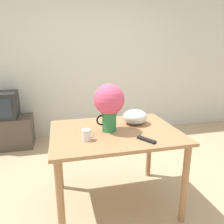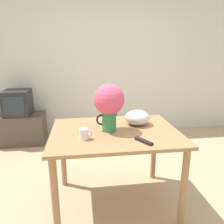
{
  "view_description": "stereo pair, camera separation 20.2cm",
  "coord_description": "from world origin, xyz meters",
  "px_view_note": "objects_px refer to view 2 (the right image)",
  "views": [
    {
      "loc": [
        -0.62,
        -1.95,
        1.53
      ],
      "look_at": [
        -0.15,
        -0.06,
        0.98
      ],
      "focal_mm": 35.0,
      "sensor_mm": 36.0,
      "label": 1
    },
    {
      "loc": [
        -0.42,
        -1.99,
        1.53
      ],
      "look_at": [
        -0.15,
        -0.06,
        0.98
      ],
      "focal_mm": 35.0,
      "sensor_mm": 36.0,
      "label": 2
    }
  ],
  "objects_px": {
    "white_bowl": "(137,117)",
    "flower_vase": "(109,103)",
    "coffee_mug": "(84,134)",
    "tv_set": "(18,103)"
  },
  "relations": [
    {
      "from": "coffee_mug",
      "to": "white_bowl",
      "type": "xyz_separation_m",
      "value": [
        0.54,
        0.32,
        0.03
      ]
    },
    {
      "from": "coffee_mug",
      "to": "white_bowl",
      "type": "height_order",
      "value": "white_bowl"
    },
    {
      "from": "coffee_mug",
      "to": "white_bowl",
      "type": "distance_m",
      "value": 0.63
    },
    {
      "from": "white_bowl",
      "to": "tv_set",
      "type": "distance_m",
      "value": 2.26
    },
    {
      "from": "white_bowl",
      "to": "tv_set",
      "type": "bearing_deg",
      "value": 135.23
    },
    {
      "from": "flower_vase",
      "to": "tv_set",
      "type": "xyz_separation_m",
      "value": [
        -1.3,
        1.73,
        -0.36
      ]
    },
    {
      "from": "coffee_mug",
      "to": "tv_set",
      "type": "bearing_deg",
      "value": 119.04
    },
    {
      "from": "flower_vase",
      "to": "coffee_mug",
      "type": "bearing_deg",
      "value": -143.19
    },
    {
      "from": "white_bowl",
      "to": "flower_vase",
      "type": "bearing_deg",
      "value": -155.33
    },
    {
      "from": "white_bowl",
      "to": "tv_set",
      "type": "height_order",
      "value": "white_bowl"
    }
  ]
}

